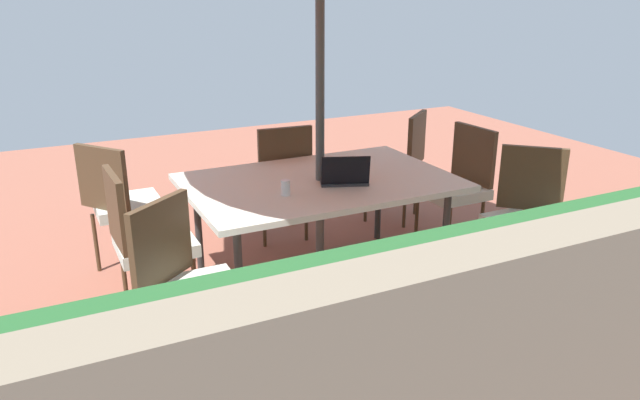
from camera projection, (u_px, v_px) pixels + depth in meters
name	position (u px, v px, depth m)	size (l,w,h in m)	color
ground_plane	(320.00, 278.00, 4.43)	(10.00, 10.00, 0.02)	#935442
hedge_row	(623.00, 399.00, 2.15)	(6.30, 0.76, 1.25)	#235628
dining_table	(320.00, 186.00, 4.19)	(1.82, 1.20, 0.75)	silver
chair_southeast	(121.00, 200.00, 4.36)	(0.58, 0.58, 0.98)	silver
chair_south	(280.00, 175.00, 4.93)	(0.47, 0.48, 0.98)	silver
chair_northeast	(187.00, 283.00, 3.15)	(0.58, 0.58, 0.98)	silver
chair_west	(458.00, 182.00, 4.76)	(0.47, 0.46, 0.98)	silver
chair_southwest	(399.00, 160.00, 5.36)	(0.58, 0.59, 0.98)	silver
chair_east	(144.00, 237.00, 3.72)	(0.47, 0.46, 0.98)	silver
chair_northwest	(529.00, 213.00, 4.11)	(0.59, 0.59, 0.98)	silver
laptop	(344.00, 177.00, 4.07)	(0.39, 0.35, 0.21)	#2D2D33
cup	(286.00, 188.00, 3.85)	(0.06, 0.06, 0.10)	white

